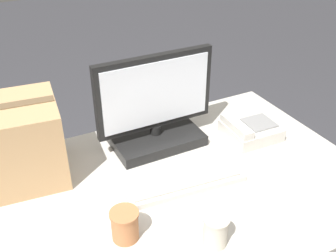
{
  "coord_description": "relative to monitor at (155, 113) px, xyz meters",
  "views": [
    {
      "loc": [
        -0.27,
        -0.91,
        1.63
      ],
      "look_at": [
        0.27,
        0.13,
        0.9
      ],
      "focal_mm": 42.0,
      "sensor_mm": 36.0,
      "label": 1
    }
  ],
  "objects": [
    {
      "name": "desk_phone",
      "position": [
        0.35,
        -0.14,
        -0.1
      ],
      "size": [
        0.21,
        0.19,
        0.08
      ],
      "rotation": [
        0.0,
        0.0,
        -0.04
      ],
      "color": "beige",
      "rests_on": "office_desk"
    },
    {
      "name": "cardboard_box",
      "position": [
        -0.55,
        0.03,
        0.0
      ],
      "size": [
        0.42,
        0.32,
        0.28
      ],
      "rotation": [
        0.0,
        0.0,
        -0.1
      ],
      "color": "tan",
      "rests_on": "office_desk"
    },
    {
      "name": "monitor",
      "position": [
        0.0,
        0.0,
        0.0
      ],
      "size": [
        0.46,
        0.23,
        0.37
      ],
      "color": "black",
      "rests_on": "office_desk"
    },
    {
      "name": "paper_cup_left",
      "position": [
        -0.29,
        -0.4,
        -0.09
      ],
      "size": [
        0.08,
        0.08,
        0.1
      ],
      "color": "#BC7547",
      "rests_on": "office_desk"
    },
    {
      "name": "paper_cup_right",
      "position": [
        -0.07,
        -0.54,
        -0.09
      ],
      "size": [
        0.08,
        0.08,
        0.1
      ],
      "color": "beige",
      "rests_on": "office_desk"
    },
    {
      "name": "keyboard",
      "position": [
        -0.03,
        -0.26,
        -0.12
      ],
      "size": [
        0.43,
        0.2,
        0.03
      ],
      "rotation": [
        0.0,
        0.0,
        -0.1
      ],
      "color": "beige",
      "rests_on": "office_desk"
    }
  ]
}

